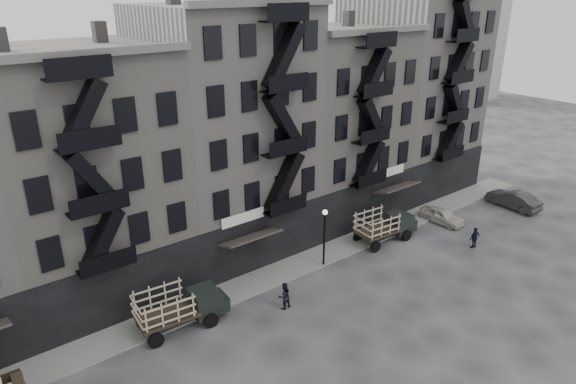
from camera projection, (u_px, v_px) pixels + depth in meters
ground at (315, 298)px, 32.01m from camera, size 140.00×140.00×0.00m
sidewalk at (279, 272)px, 34.71m from camera, size 55.00×2.50×0.15m
building_midwest at (83, 177)px, 30.60m from camera, size 10.00×11.35×16.20m
building_center at (226, 133)px, 35.95m from camera, size 10.00×11.35×18.20m
building_mideast at (331, 124)px, 42.06m from camera, size 10.00×11.35×16.20m
building_east at (411, 91)px, 47.22m from camera, size 10.00×11.35×19.20m
lamp_post at (324, 230)px, 34.57m from camera, size 0.36×0.36×4.28m
stake_truck_west at (179, 304)px, 28.79m from camera, size 5.35×2.56×2.61m
stake_truck_east at (385, 223)px, 38.61m from camera, size 5.22×2.47×2.55m
car_east at (442, 216)px, 41.85m from camera, size 1.73×3.79×1.26m
car_far at (513, 199)px, 44.64m from camera, size 1.94×4.76×1.53m
pedestrian_mid at (284, 296)px, 30.70m from camera, size 0.84×0.65×1.71m
policeman at (475, 238)px, 37.78m from camera, size 1.02×0.54×1.65m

